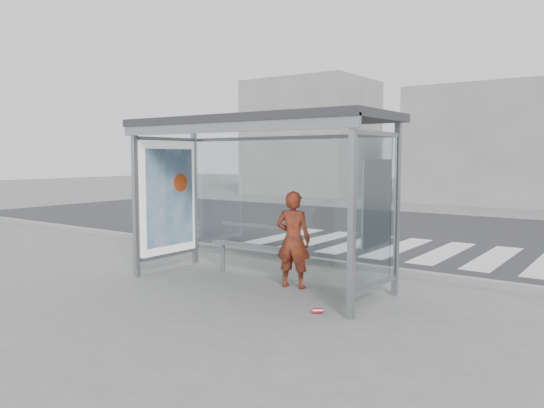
{
  "coord_description": "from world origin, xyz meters",
  "views": [
    {
      "loc": [
        4.96,
        -6.51,
        2.02
      ],
      "look_at": [
        0.15,
        0.2,
        1.28
      ],
      "focal_mm": 35.0,
      "sensor_mm": 36.0,
      "label": 1
    }
  ],
  "objects_px": {
    "bus_shelter": "(240,159)",
    "soda_can": "(317,311)",
    "person": "(293,239)",
    "bench": "(253,246)"
  },
  "relations": [
    {
      "from": "bench",
      "to": "person",
      "type": "bearing_deg",
      "value": -16.05
    },
    {
      "from": "person",
      "to": "bench",
      "type": "bearing_deg",
      "value": -29.19
    },
    {
      "from": "bench",
      "to": "soda_can",
      "type": "bearing_deg",
      "value": -31.95
    },
    {
      "from": "bench",
      "to": "soda_can",
      "type": "relative_size",
      "value": 12.51
    },
    {
      "from": "person",
      "to": "bench",
      "type": "height_order",
      "value": "person"
    },
    {
      "from": "bench",
      "to": "soda_can",
      "type": "xyz_separation_m",
      "value": [
        2.0,
        -1.25,
        -0.48
      ]
    },
    {
      "from": "bus_shelter",
      "to": "soda_can",
      "type": "height_order",
      "value": "bus_shelter"
    },
    {
      "from": "bus_shelter",
      "to": "person",
      "type": "height_order",
      "value": "bus_shelter"
    },
    {
      "from": "bench",
      "to": "bus_shelter",
      "type": "bearing_deg",
      "value": -79.54
    },
    {
      "from": "person",
      "to": "bench",
      "type": "relative_size",
      "value": 0.9
    }
  ]
}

